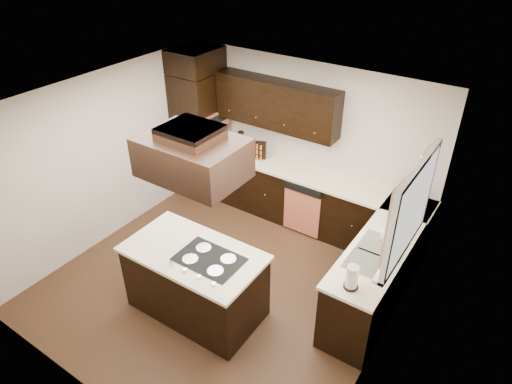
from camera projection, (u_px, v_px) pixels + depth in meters
floor at (225, 281)px, 6.19m from camera, size 4.20×4.20×0.02m
ceiling at (217, 106)px, 4.85m from camera, size 4.20×4.20×0.02m
wall_back at (305, 141)px, 7.00m from camera, size 4.20×0.02×2.50m
wall_front at (76, 314)px, 4.04m from camera, size 4.20×0.02×2.50m
wall_left at (105, 159)px, 6.52m from camera, size 0.02×4.20×2.50m
wall_right at (390, 270)px, 4.52m from camera, size 0.02×4.20×2.50m
oven_column at (200, 134)px, 7.66m from camera, size 0.65×0.75×2.12m
wall_oven_face at (217, 136)px, 7.46m from camera, size 0.05×0.62×0.78m
base_cabinets_back at (295, 195)px, 7.20m from camera, size 2.93×0.60×0.88m
base_cabinets_right at (381, 269)px, 5.73m from camera, size 0.60×2.40×0.88m
countertop_back at (296, 170)px, 6.95m from camera, size 2.93×0.63×0.04m
countertop_right at (386, 240)px, 5.50m from camera, size 0.63×2.40×0.04m
upper_cabinets at (276, 105)px, 6.78m from camera, size 2.00×0.34×0.72m
dishwasher_front at (302, 212)px, 6.88m from camera, size 0.60×0.05×0.72m
window_frame at (411, 210)px, 4.72m from camera, size 0.06×1.32×1.12m
window_pane at (414, 211)px, 4.70m from camera, size 0.00×1.20×1.00m
curtain_left at (392, 224)px, 4.42m from camera, size 0.02×0.34×0.90m
curtain_right at (419, 187)px, 5.01m from camera, size 0.02×0.34×0.90m
sink_rim at (376, 255)px, 5.23m from camera, size 0.52×0.84×0.01m
island at (196, 283)px, 5.53m from camera, size 1.60×0.88×0.88m
island_top at (193, 253)px, 5.29m from camera, size 1.66×0.94×0.04m
cooktop at (209, 259)px, 5.16m from camera, size 0.76×0.51×0.01m
range_hood at (192, 158)px, 4.61m from camera, size 1.05×0.72×0.42m
hood_duct at (190, 133)px, 4.46m from camera, size 0.55×0.50×0.13m
blender_base at (241, 151)px, 7.35m from camera, size 0.15×0.15×0.10m
blender_pitcher at (241, 140)px, 7.26m from camera, size 0.13×0.13×0.26m
spice_rack at (255, 150)px, 7.18m from camera, size 0.34×0.21×0.28m
mixing_bowl at (236, 148)px, 7.46m from camera, size 0.35×0.35×0.07m
soap_bottle at (389, 223)px, 5.58m from camera, size 0.11×0.11×0.20m
paper_towel at (352, 277)px, 4.71m from camera, size 0.14×0.14×0.28m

